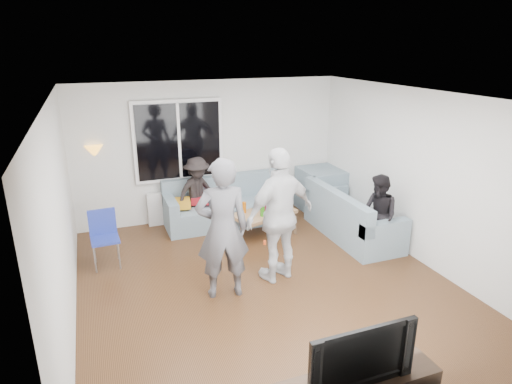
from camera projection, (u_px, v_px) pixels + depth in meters
name	position (u px, v px, depth m)	size (l,w,h in m)	color
floor	(264.00, 283.00, 6.26)	(5.00, 5.50, 0.04)	#56351C
ceiling	(266.00, 95.00, 5.42)	(5.00, 5.50, 0.04)	white
wall_back	(210.00, 150.00, 8.29)	(5.00, 0.04, 2.60)	silver
wall_front	(399.00, 306.00, 3.39)	(5.00, 0.04, 2.60)	silver
wall_left	(59.00, 222.00, 4.99)	(0.04, 5.50, 2.60)	silver
wall_right	(419.00, 176.00, 6.69)	(0.04, 5.50, 2.60)	silver
window_frame	(179.00, 141.00, 7.94)	(1.62, 0.06, 1.47)	white
window_glass	(179.00, 141.00, 7.90)	(1.50, 0.02, 1.35)	black
window_mullion	(179.00, 141.00, 7.90)	(0.05, 0.03, 1.35)	white
radiator	(183.00, 206.00, 8.30)	(1.30, 0.12, 0.62)	silver
potted_plant	(198.00, 179.00, 8.22)	(0.21, 0.17, 0.38)	#2D7031
vase	(176.00, 187.00, 8.11)	(0.17, 0.17, 0.18)	silver
sofa_back_section	(227.00, 202.00, 8.19)	(2.30, 0.85, 0.85)	slate
sofa_right_section	(353.00, 213.00, 7.63)	(0.85, 2.00, 0.85)	slate
sofa_corner	(322.00, 189.00, 8.86)	(0.85, 0.85, 0.85)	slate
cushion_yellow	(179.00, 204.00, 7.84)	(0.38, 0.32, 0.14)	orange
cushion_red	(201.00, 199.00, 8.05)	(0.36, 0.30, 0.13)	maroon
coffee_table	(264.00, 223.00, 7.81)	(1.10, 0.60, 0.40)	#A57750
pitcher	(268.00, 209.00, 7.65)	(0.17, 0.17, 0.17)	maroon
side_chair	(105.00, 240.00, 6.58)	(0.40, 0.40, 0.86)	navy
floor_lamp	(99.00, 189.00, 7.78)	(0.32, 0.32, 1.56)	#FFA530
player_left	(223.00, 229.00, 5.66)	(0.69, 0.45, 1.90)	#515056
player_right	(280.00, 216.00, 6.08)	(1.13, 0.47, 1.92)	silver
spectator_right	(379.00, 215.00, 6.92)	(0.63, 0.49, 1.30)	black
spectator_back	(198.00, 193.00, 7.95)	(0.85, 0.49, 1.31)	black
television	(356.00, 351.00, 3.76)	(1.01, 0.13, 0.58)	black
bottle_e	(279.00, 202.00, 7.97)	(0.07, 0.07, 0.19)	black
bottle_b	(262.00, 210.00, 7.53)	(0.08, 0.08, 0.22)	#2C8117
bottle_a	(244.00, 207.00, 7.69)	(0.07, 0.07, 0.20)	#BA590A
bottle_d	(276.00, 207.00, 7.67)	(0.07, 0.07, 0.23)	orange
bottle_c	(262.00, 204.00, 7.82)	(0.07, 0.07, 0.20)	black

